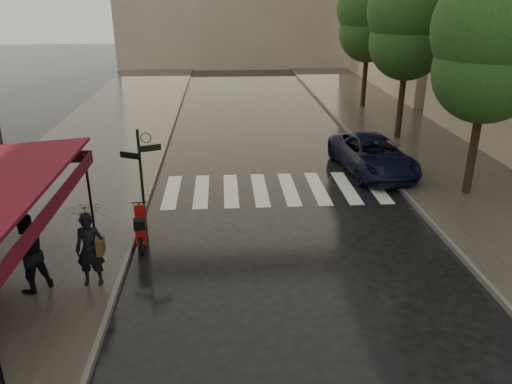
{
  "coord_description": "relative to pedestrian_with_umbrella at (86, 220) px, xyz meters",
  "views": [
    {
      "loc": [
        1.17,
        -10.61,
        6.67
      ],
      "look_at": [
        2.06,
        2.35,
        1.4
      ],
      "focal_mm": 35.0,
      "sensor_mm": 36.0,
      "label": 1
    }
  ],
  "objects": [
    {
      "name": "tree_near",
      "position": [
        11.6,
        5.08,
        3.51
      ],
      "size": [
        3.8,
        3.8,
        7.99
      ],
      "color": "black",
      "rests_on": "sidewalk_far"
    },
    {
      "name": "pedestrian_with_umbrella",
      "position": [
        0.0,
        0.0,
        0.0
      ],
      "size": [
        1.08,
        1.1,
        2.54
      ],
      "rotation": [
        0.0,
        0.0,
        -0.0
      ],
      "color": "black",
      "rests_on": "sidewalk_near"
    },
    {
      "name": "scooter",
      "position": [
        0.81,
        2.12,
        -1.31
      ],
      "size": [
        0.55,
        1.62,
        1.07
      ],
      "rotation": [
        0.0,
        0.0,
        0.15
      ],
      "color": "black",
      "rests_on": "ground"
    },
    {
      "name": "sidewalk_far",
      "position": [
        12.25,
        12.08,
        -1.75
      ],
      "size": [
        5.5,
        60.0,
        0.12
      ],
      "primitive_type": "cube",
      "color": "#38332D",
      "rests_on": "ground"
    },
    {
      "name": "curb_far",
      "position": [
        9.45,
        12.08,
        -1.73
      ],
      "size": [
        0.12,
        60.0,
        0.16
      ],
      "primitive_type": "cube",
      "color": "#595651",
      "rests_on": "ground"
    },
    {
      "name": "ground",
      "position": [
        2.0,
        0.08,
        -1.81
      ],
      "size": [
        120.0,
        120.0,
        0.0
      ],
      "primitive_type": "plane",
      "color": "black",
      "rests_on": "ground"
    },
    {
      "name": "sidewalk_near",
      "position": [
        -2.5,
        12.08,
        -1.75
      ],
      "size": [
        6.0,
        60.0,
        0.12
      ],
      "primitive_type": "cube",
      "color": "#38332D",
      "rests_on": "ground"
    },
    {
      "name": "curb_near",
      "position": [
        0.55,
        12.08,
        -1.73
      ],
      "size": [
        0.12,
        60.0,
        0.16
      ],
      "primitive_type": "cube",
      "color": "#595651",
      "rests_on": "ground"
    },
    {
      "name": "signpost",
      "position": [
        0.81,
        3.08,
        0.03
      ],
      "size": [
        1.17,
        0.29,
        3.1
      ],
      "color": "black",
      "rests_on": "ground"
    },
    {
      "name": "crosswalk",
      "position": [
        4.98,
        6.08,
        -1.8
      ],
      "size": [
        7.85,
        3.2,
        0.01
      ],
      "color": "silver",
      "rests_on": "ground"
    },
    {
      "name": "tree_mid",
      "position": [
        11.5,
        12.08,
        3.79
      ],
      "size": [
        3.8,
        3.8,
        8.34
      ],
      "color": "black",
      "rests_on": "sidewalk_far"
    },
    {
      "name": "parked_car",
      "position": [
        9.0,
        7.74,
        -1.12
      ],
      "size": [
        2.83,
        5.18,
        1.38
      ],
      "primitive_type": "imported",
      "rotation": [
        0.0,
        0.0,
        0.11
      ],
      "color": "black",
      "rests_on": "ground"
    },
    {
      "name": "pedestrian_terrace",
      "position": [
        -1.38,
        -0.15,
        -0.73
      ],
      "size": [
        1.18,
        1.17,
        1.92
      ],
      "primitive_type": "imported",
      "rotation": [
        0.0,
        0.0,
        3.9
      ],
      "color": "black",
      "rests_on": "sidewalk_near"
    },
    {
      "name": "tree_far",
      "position": [
        11.7,
        19.08,
        3.65
      ],
      "size": [
        3.8,
        3.8,
        8.16
      ],
      "color": "black",
      "rests_on": "sidewalk_far"
    }
  ]
}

